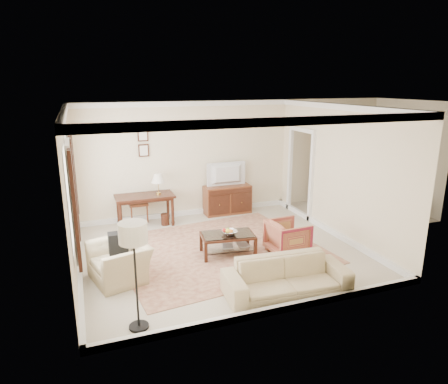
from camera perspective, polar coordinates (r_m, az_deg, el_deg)
room_shell at (r=7.61m, az=-0.64°, el=8.93°), size 5.51×5.01×2.91m
annex_bedroom at (r=11.26m, az=19.37°, el=-0.91°), size 3.00×2.70×2.90m
window_front at (r=6.67m, az=-20.88°, el=-1.09°), size 0.12×1.56×1.80m
window_rear at (r=8.22m, az=-20.88°, el=1.88°), size 0.12×1.56×1.80m
doorway at (r=10.34m, az=10.83°, el=2.52°), size 0.10×1.12×2.25m
rug at (r=8.30m, az=-0.83°, el=-8.22°), size 4.31×3.81×0.01m
writing_desk at (r=9.67m, az=-11.26°, el=-1.08°), size 1.37×0.69×0.75m
desk_chair at (r=10.01m, az=-12.22°, el=-1.24°), size 0.46×0.46×1.05m
desk_lamp at (r=9.63m, az=-9.38°, el=1.17°), size 0.32×0.32×0.50m
framed_prints at (r=9.81m, az=-11.47°, el=6.94°), size 0.25×0.04×0.68m
sideboard at (r=10.43m, az=0.47°, el=-1.07°), size 1.22×0.47×0.75m
tv at (r=10.20m, az=0.52°, el=3.59°), size 0.99×0.57×0.13m
coffee_table at (r=7.96m, az=0.54°, el=-6.68°), size 1.11×0.74×0.44m
fruit_bowl at (r=7.87m, az=0.81°, el=-5.70°), size 0.42×0.42×0.10m
book_a at (r=8.03m, az=-0.24°, el=-7.73°), size 0.28×0.12×0.38m
book_b at (r=8.10m, az=2.01°, el=-7.57°), size 0.28×0.05×0.38m
striped_armchair at (r=8.11m, az=9.08°, el=-6.19°), size 0.71×0.75×0.74m
club_armchair at (r=7.19m, az=-14.74°, el=-8.82°), size 0.89×1.14×0.88m
backpack at (r=7.16m, az=-14.92°, el=-6.79°), size 0.24×0.33×0.40m
sofa at (r=6.61m, az=8.97°, el=-11.15°), size 2.05×0.74×0.79m
floor_lamp at (r=5.42m, az=-12.80°, el=-6.83°), size 0.39×0.39×1.56m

